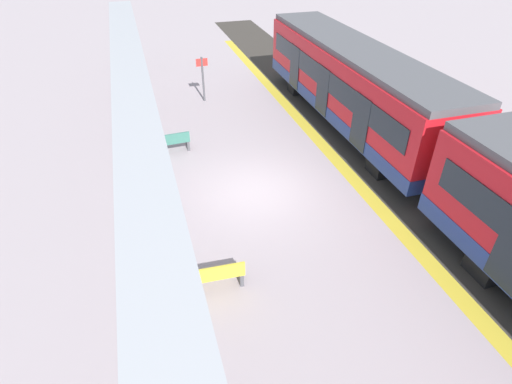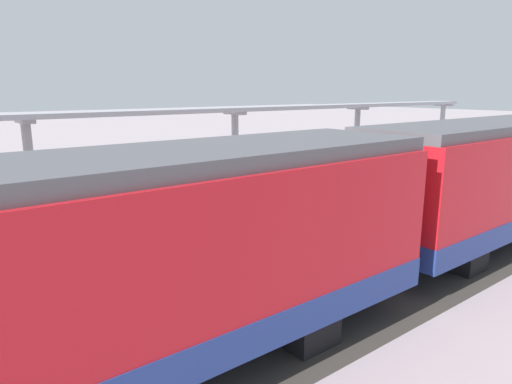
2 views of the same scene
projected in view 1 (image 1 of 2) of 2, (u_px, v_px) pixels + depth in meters
The scene contains 11 objects.
ground_plane at pixel (255, 192), 14.21m from camera, with size 176.00×176.00×0.00m, color #A4969D.
tactile_edge_strip at pixel (350, 175), 15.07m from camera, with size 0.53×38.55×0.01m, color gold.
trackbed at pixel (394, 168), 15.51m from camera, with size 3.20×50.55×0.01m, color #38332D.
train_near_carriage at pixel (351, 84), 17.65m from camera, with size 2.65×13.17×3.48m.
canopy_pillar_nearest at pixel (126, 37), 24.38m from camera, with size 1.10×0.44×3.47m.
canopy_pillar_second at pixel (132, 81), 18.20m from camera, with size 1.10×0.44×3.47m.
canopy_pillar_third at pixel (145, 163), 12.34m from camera, with size 1.10×0.44×3.47m.
canopy_beam at pixel (134, 107), 11.37m from camera, with size 1.20×31.30×0.16m, color #A8AAB2.
bench_mid_platform at pixel (171, 143), 16.23m from camera, with size 1.52×0.53×0.86m.
bench_far_end at pixel (215, 276), 10.37m from camera, with size 1.52×0.51×0.86m.
platform_info_sign at pixel (203, 75), 20.12m from camera, with size 0.56×0.10×2.20m.
Camera 1 is at (3.31, 11.19, 8.11)m, focal length 28.78 mm.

